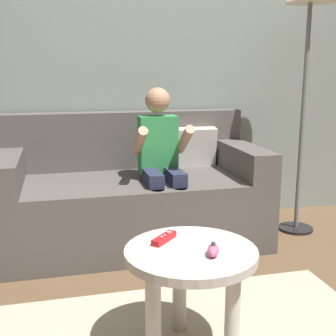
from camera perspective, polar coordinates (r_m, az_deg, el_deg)
wall_back at (r=3.26m, az=-1.80°, el=14.85°), size 5.14×0.05×2.50m
couch at (r=2.94m, az=-4.67°, el=-3.58°), size 1.68×0.80×0.83m
person_seated_on_couch at (r=2.73m, az=-0.88°, el=1.15°), size 0.33×0.41×1.01m
coffee_table at (r=1.79m, az=2.84°, el=-12.80°), size 0.52×0.52×0.44m
game_remote_red_near_edge at (r=1.81m, az=-0.50°, el=-8.96°), size 0.12×0.13×0.03m
nunchuk_pink at (r=1.69m, az=5.79°, el=-10.39°), size 0.08×0.10×0.05m
floor_lamp at (r=3.16m, az=17.65°, el=18.91°), size 0.32×0.32×1.73m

